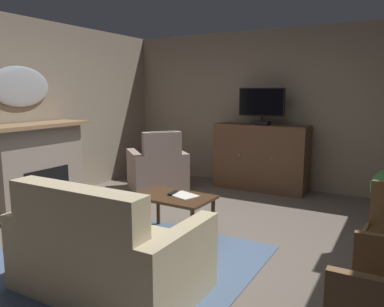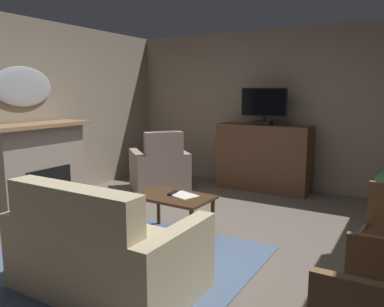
# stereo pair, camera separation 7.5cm
# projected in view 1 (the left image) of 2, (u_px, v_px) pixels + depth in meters

# --- Properties ---
(ground_plane) EXTENTS (5.74, 6.51, 0.04)m
(ground_plane) POSITION_uv_depth(u_px,v_px,m) (175.00, 247.00, 3.98)
(ground_plane) COLOR #665B51
(wall_back) EXTENTS (5.74, 0.10, 2.61)m
(wall_back) POSITION_uv_depth(u_px,v_px,m) (269.00, 109.00, 6.34)
(wall_back) COLOR gray
(wall_back) RESTS_ON ground_plane
(wall_left) EXTENTS (0.10, 6.51, 2.61)m
(wall_left) POSITION_uv_depth(u_px,v_px,m) (9.00, 114.00, 5.05)
(wall_left) COLOR gray
(wall_left) RESTS_ON ground_plane
(rug_central) EXTENTS (2.48, 2.14, 0.01)m
(rug_central) POSITION_uv_depth(u_px,v_px,m) (120.00, 260.00, 3.61)
(rug_central) COLOR slate
(rug_central) RESTS_ON ground_plane
(fireplace) EXTENTS (0.88, 1.47, 1.18)m
(fireplace) POSITION_uv_depth(u_px,v_px,m) (38.00, 169.00, 5.13)
(fireplace) COLOR #4C4C51
(fireplace) RESTS_ON ground_plane
(wall_mirror_oval) EXTENTS (0.06, 0.91, 0.55)m
(wall_mirror_oval) POSITION_uv_depth(u_px,v_px,m) (20.00, 87.00, 5.07)
(wall_mirror_oval) COLOR #B2B7BF
(tv_cabinet) EXTENTS (1.50, 0.52, 1.08)m
(tv_cabinet) POSITION_uv_depth(u_px,v_px,m) (261.00, 159.00, 6.17)
(tv_cabinet) COLOR #402A1C
(tv_cabinet) RESTS_ON ground_plane
(television) EXTENTS (0.74, 0.20, 0.59)m
(television) POSITION_uv_depth(u_px,v_px,m) (261.00, 105.00, 5.98)
(television) COLOR black
(television) RESTS_ON tv_cabinet
(coffee_table) EXTENTS (0.87, 0.57, 0.48)m
(coffee_table) POSITION_uv_depth(u_px,v_px,m) (174.00, 201.00, 4.13)
(coffee_table) COLOR #422B19
(coffee_table) RESTS_ON ground_plane
(tv_remote) EXTENTS (0.06, 0.17, 0.02)m
(tv_remote) POSITION_uv_depth(u_px,v_px,m) (173.00, 193.00, 4.18)
(tv_remote) COLOR black
(tv_remote) RESTS_ON coffee_table
(folded_newspaper) EXTENTS (0.35, 0.30, 0.01)m
(folded_newspaper) POSITION_uv_depth(u_px,v_px,m) (184.00, 195.00, 4.13)
(folded_newspaper) COLOR silver
(folded_newspaper) RESTS_ON coffee_table
(sofa_floral) EXTENTS (1.48, 0.91, 0.94)m
(sofa_floral) POSITION_uv_depth(u_px,v_px,m) (107.00, 255.00, 3.00)
(sofa_floral) COLOR tan
(sofa_floral) RESTS_ON ground_plane
(armchair_beside_cabinet) EXTENTS (1.25, 1.24, 1.01)m
(armchair_beside_cabinet) POSITION_uv_depth(u_px,v_px,m) (158.00, 171.00, 6.13)
(armchair_beside_cabinet) COLOR #A3897F
(armchair_beside_cabinet) RESTS_ON ground_plane
(cat) EXTENTS (0.29, 0.64, 0.20)m
(cat) POSITION_uv_depth(u_px,v_px,m) (84.00, 229.00, 4.19)
(cat) COLOR gray
(cat) RESTS_ON ground_plane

